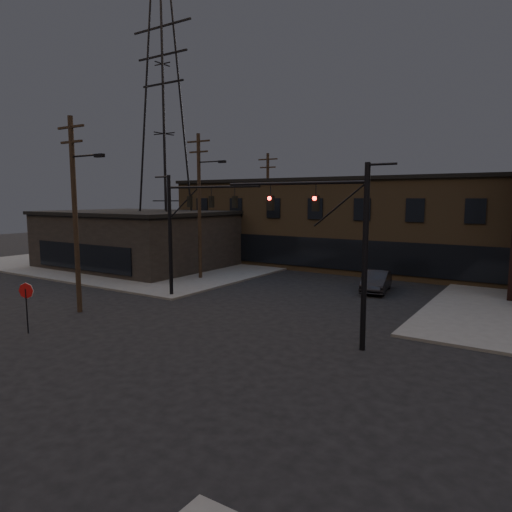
{
  "coord_description": "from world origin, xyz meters",
  "views": [
    {
      "loc": [
        13.01,
        -14.02,
        6.55
      ],
      "look_at": [
        0.07,
        5.94,
        3.5
      ],
      "focal_mm": 32.0,
      "sensor_mm": 36.0,
      "label": 1
    }
  ],
  "objects": [
    {
      "name": "utility_pole_far",
      "position": [
        -11.5,
        26.0,
        5.78
      ],
      "size": [
        2.2,
        0.28,
        11.0
      ],
      "color": "black",
      "rests_on": "ground"
    },
    {
      "name": "stop_sign",
      "position": [
        -8.0,
        -1.99,
        1.84
      ],
      "size": [
        0.72,
        0.33,
        2.48
      ],
      "color": "black",
      "rests_on": "ground"
    },
    {
      "name": "sidewalk_nw",
      "position": [
        -22.0,
        22.0,
        0.07
      ],
      "size": [
        30.0,
        30.0,
        0.15
      ],
      "primitive_type": "cube",
      "color": "#474744",
      "rests_on": "ground"
    },
    {
      "name": "utility_pole_mid",
      "position": [
        -10.44,
        14.0,
        6.13
      ],
      "size": [
        3.7,
        0.28,
        11.5
      ],
      "color": "black",
      "rests_on": "ground"
    },
    {
      "name": "car_crossing",
      "position": [
        2.99,
        16.96,
        0.74
      ],
      "size": [
        2.26,
        4.69,
        1.48
      ],
      "primitive_type": "imported",
      "rotation": [
        0.0,
        0.0,
        0.16
      ],
      "color": "black",
      "rests_on": "ground"
    },
    {
      "name": "traffic_signal_near",
      "position": [
        5.36,
        4.5,
        4.93
      ],
      "size": [
        7.12,
        0.24,
        8.0
      ],
      "color": "black",
      "rests_on": "ground"
    },
    {
      "name": "traffic_signal_far",
      "position": [
        -6.72,
        8.0,
        5.01
      ],
      "size": [
        7.12,
        0.24,
        8.0
      ],
      "color": "black",
      "rests_on": "ground"
    },
    {
      "name": "ground",
      "position": [
        0.0,
        0.0,
        0.0
      ],
      "size": [
        140.0,
        140.0,
        0.0
      ],
      "primitive_type": "plane",
      "color": "black",
      "rests_on": "ground"
    },
    {
      "name": "building_row",
      "position": [
        0.0,
        28.0,
        4.0
      ],
      "size": [
        40.0,
        12.0,
        8.0
      ],
      "primitive_type": "cube",
      "color": "#4C3C28",
      "rests_on": "ground"
    },
    {
      "name": "utility_pole_near",
      "position": [
        -9.43,
        2.0,
        5.87
      ],
      "size": [
        3.7,
        0.28,
        11.0
      ],
      "color": "black",
      "rests_on": "ground"
    },
    {
      "name": "transmission_tower",
      "position": [
        -18.0,
        18.0,
        12.5
      ],
      "size": [
        7.0,
        7.0,
        25.0
      ],
      "primitive_type": null,
      "color": "black",
      "rests_on": "ground"
    },
    {
      "name": "building_left",
      "position": [
        -20.0,
        16.0,
        2.5
      ],
      "size": [
        16.0,
        12.0,
        5.0
      ],
      "primitive_type": "cube",
      "color": "black",
      "rests_on": "ground"
    }
  ]
}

